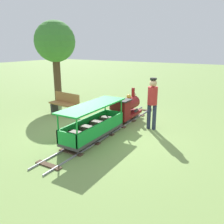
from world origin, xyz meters
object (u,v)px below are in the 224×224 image
at_px(locomotive, 126,107).
at_px(passenger_car, 94,125).
at_px(park_bench, 65,104).
at_px(conductor_person, 152,100).
at_px(oak_tree_near, 55,43).

bearing_deg(locomotive, passenger_car, -90.00).
relative_size(locomotive, park_bench, 1.08).
bearing_deg(conductor_person, passenger_car, -123.80).
relative_size(passenger_car, conductor_person, 1.45).
height_order(locomotive, park_bench, locomotive).
relative_size(passenger_car, oak_tree_near, 0.64).
bearing_deg(park_bench, locomotive, 11.48).
bearing_deg(oak_tree_near, locomotive, -15.06).
distance_m(locomotive, park_bench, 2.40).
bearing_deg(passenger_car, park_bench, 148.03).
xyz_separation_m(park_bench, oak_tree_near, (-1.84, 1.60, 2.25)).
relative_size(conductor_person, oak_tree_near, 0.44).
xyz_separation_m(conductor_person, park_bench, (-3.43, -0.15, -0.54)).
distance_m(locomotive, oak_tree_near, 4.86).
xyz_separation_m(conductor_person, oak_tree_near, (-5.27, 1.45, 1.71)).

